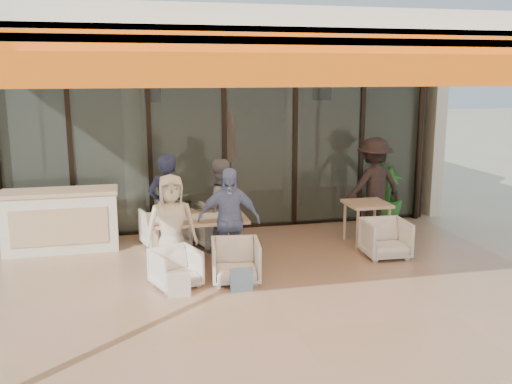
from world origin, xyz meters
The scene contains 21 objects.
ground centered at (0.00, 0.00, 0.00)m, with size 70.00×70.00×0.00m, color #C6B293.
terrace_floor centered at (0.00, 0.00, 0.01)m, with size 8.00×6.00×0.01m, color tan.
terrace_structure centered at (0.00, -0.26, 3.25)m, with size 8.00×6.00×3.40m.
glass_storefront centered at (0.00, 3.00, 1.60)m, with size 8.08×0.10×3.20m.
interior_block centered at (0.01, 5.31, 2.23)m, with size 9.05×3.62×3.52m.
host_counter centered at (-2.86, 2.30, 0.53)m, with size 1.85×0.65×1.04m.
dining_table centered at (-0.77, 1.20, 0.69)m, with size 1.50×0.90×0.93m.
chair_far_left centered at (-1.19, 2.14, 0.37)m, with size 0.71×0.67×0.73m, color silver.
chair_far_right centered at (-0.35, 2.14, 0.35)m, with size 0.69×0.64×0.71m, color silver.
chair_near_left centered at (-1.19, 0.24, 0.30)m, with size 0.59×0.55×0.61m, color silver.
chair_near_right centered at (-0.35, 0.24, 0.34)m, with size 0.66×0.62×0.68m, color silver.
diner_navy centered at (-1.19, 1.64, 0.84)m, with size 0.61×0.40×1.67m, color #191B37.
diner_grey centered at (-0.35, 1.64, 0.78)m, with size 0.76×0.59×1.56m, color slate.
diner_cream centered at (-1.19, 0.74, 0.75)m, with size 0.73×0.48×1.50m, color beige.
diner_periwinkle centered at (-0.35, 0.74, 0.78)m, with size 0.92×0.38×1.56m, color #6D84B6.
tote_bag_cream centered at (-1.19, -0.16, 0.17)m, with size 0.30×0.10×0.34m, color silver.
tote_bag_blue centered at (-0.35, -0.16, 0.17)m, with size 0.30×0.10×0.34m, color #99BFD8.
side_table centered at (2.19, 1.52, 0.64)m, with size 0.70×0.70×0.74m.
side_chair centered at (2.19, 0.77, 0.35)m, with size 0.67×0.63×0.69m, color silver.
standing_woman centered at (2.60, 2.16, 0.89)m, with size 1.14×0.66×1.77m, color black.
potted_palm centered at (3.15, 2.77, 0.58)m, with size 0.65×0.65×1.17m, color #1E5919.
Camera 1 is at (-1.83, -7.25, 2.90)m, focal length 40.00 mm.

